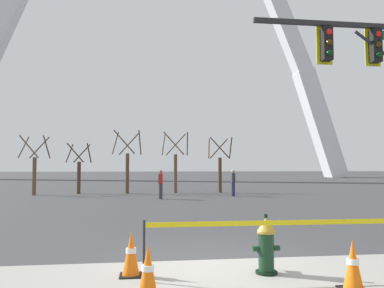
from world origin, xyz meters
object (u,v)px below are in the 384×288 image
at_px(traffic_cone_curb_edge, 148,272).
at_px(pedestrian_standing_center, 161,184).
at_px(fire_hydrant, 266,246).
at_px(pedestrian_walking_left, 233,182).
at_px(traffic_cone_mid_sidewalk, 131,254).
at_px(traffic_cone_by_hydrant, 353,265).
at_px(monument_arch, 153,28).

height_order(traffic_cone_curb_edge, pedestrian_standing_center, pedestrian_standing_center).
bearing_deg(traffic_cone_curb_edge, fire_hydrant, 25.68).
bearing_deg(pedestrian_walking_left, traffic_cone_mid_sidewalk, -109.19).
xyz_separation_m(traffic_cone_mid_sidewalk, pedestrian_standing_center, (1.11, 14.40, 0.46)).
distance_m(traffic_cone_by_hydrant, traffic_cone_curb_edge, 2.95).
height_order(fire_hydrant, monument_arch, monument_arch).
distance_m(traffic_cone_mid_sidewalk, monument_arch, 55.70).
bearing_deg(fire_hydrant, pedestrian_standing_center, 94.41).
height_order(fire_hydrant, pedestrian_standing_center, pedestrian_standing_center).
relative_size(traffic_cone_mid_sidewalk, monument_arch, 0.01).
height_order(fire_hydrant, pedestrian_walking_left, pedestrian_walking_left).
bearing_deg(pedestrian_standing_center, traffic_cone_curb_edge, -93.14).
xyz_separation_m(traffic_cone_curb_edge, monument_arch, (1.24, 51.92, 22.71)).
relative_size(fire_hydrant, traffic_cone_by_hydrant, 1.36).
xyz_separation_m(fire_hydrant, traffic_cone_curb_edge, (-1.97, -0.95, -0.11)).
bearing_deg(fire_hydrant, monument_arch, 90.83).
bearing_deg(pedestrian_walking_left, pedestrian_standing_center, -161.61).
xyz_separation_m(monument_arch, pedestrian_standing_center, (-0.39, -36.43, -22.26)).
height_order(pedestrian_walking_left, pedestrian_standing_center, same).
relative_size(traffic_cone_mid_sidewalk, pedestrian_walking_left, 0.46).
bearing_deg(traffic_cone_by_hydrant, fire_hydrant, 134.97).
relative_size(traffic_cone_mid_sidewalk, pedestrian_standing_center, 0.46).
xyz_separation_m(traffic_cone_curb_edge, pedestrian_standing_center, (0.85, 15.49, 0.46)).
xyz_separation_m(traffic_cone_mid_sidewalk, monument_arch, (1.50, 50.83, 22.71)).
bearing_deg(fire_hydrant, traffic_cone_curb_edge, -154.32).
height_order(fire_hydrant, traffic_cone_mid_sidewalk, fire_hydrant).
relative_size(fire_hydrant, monument_arch, 0.02).
bearing_deg(traffic_cone_mid_sidewalk, traffic_cone_by_hydrant, -19.20).
height_order(traffic_cone_by_hydrant, pedestrian_standing_center, pedestrian_standing_center).
height_order(fire_hydrant, traffic_cone_curb_edge, fire_hydrant).
height_order(traffic_cone_by_hydrant, monument_arch, monument_arch).
bearing_deg(pedestrian_standing_center, monument_arch, 89.39).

